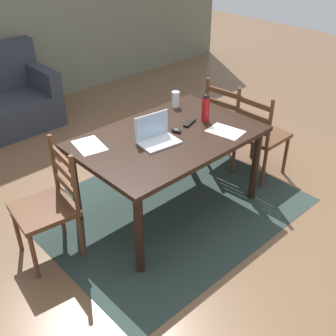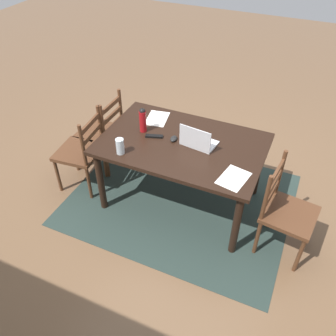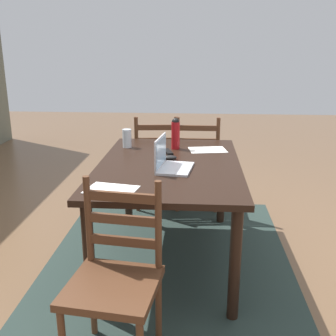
# 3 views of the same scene
# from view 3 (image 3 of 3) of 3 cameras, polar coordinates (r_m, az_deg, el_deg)

# --- Properties ---
(ground_plane) EXTENTS (14.00, 14.00, 0.00)m
(ground_plane) POSITION_cam_3_polar(r_m,az_deg,el_deg) (3.26, 0.17, -12.41)
(ground_plane) COLOR brown
(area_rug) EXTENTS (2.31, 1.85, 0.01)m
(area_rug) POSITION_cam_3_polar(r_m,az_deg,el_deg) (3.26, 0.17, -12.36)
(area_rug) COLOR #283833
(area_rug) RESTS_ON ground
(dining_table) EXTENTS (1.57, 1.03, 0.77)m
(dining_table) POSITION_cam_3_polar(r_m,az_deg,el_deg) (2.98, 0.18, -0.96)
(dining_table) COLOR black
(dining_table) RESTS_ON ground
(chair_left_far) EXTENTS (0.49, 0.49, 0.95)m
(chair_left_far) POSITION_cam_3_polar(r_m,az_deg,el_deg) (2.13, -7.48, -15.39)
(chair_left_far) COLOR #56331E
(chair_left_far) RESTS_ON ground
(chair_right_far) EXTENTS (0.48, 0.48, 0.95)m
(chair_right_far) POSITION_cam_3_polar(r_m,az_deg,el_deg) (4.09, -1.61, 0.82)
(chair_right_far) COLOR #56331E
(chair_right_far) RESTS_ON ground
(chair_right_near) EXTENTS (0.44, 0.44, 0.95)m
(chair_right_near) POSITION_cam_3_polar(r_m,az_deg,el_deg) (4.07, 4.10, 0.70)
(chair_right_near) COLOR #56331E
(chair_right_near) RESTS_ON ground
(laptop) EXTENTS (0.35, 0.26, 0.23)m
(laptop) POSITION_cam_3_polar(r_m,az_deg,el_deg) (2.80, 0.11, 0.97)
(laptop) COLOR silver
(laptop) RESTS_ON dining_table
(water_bottle) EXTENTS (0.07, 0.07, 0.26)m
(water_bottle) POSITION_cam_3_polar(r_m,az_deg,el_deg) (3.34, 1.07, 4.95)
(water_bottle) COLOR #A81419
(water_bottle) RESTS_ON dining_table
(drinking_glass) EXTENTS (0.08, 0.08, 0.15)m
(drinking_glass) POSITION_cam_3_polar(r_m,az_deg,el_deg) (3.43, -5.78, 4.18)
(drinking_glass) COLOR silver
(drinking_glass) RESTS_ON dining_table
(computer_mouse) EXTENTS (0.07, 0.11, 0.03)m
(computer_mouse) POSITION_cam_3_polar(r_m,az_deg,el_deg) (3.04, 0.36, 1.48)
(computer_mouse) COLOR black
(computer_mouse) RESTS_ON dining_table
(tv_remote) EXTENTS (0.18, 0.10, 0.02)m
(tv_remote) POSITION_cam_3_polar(r_m,az_deg,el_deg) (3.23, 0.00, 2.29)
(tv_remote) COLOR black
(tv_remote) RESTS_ON dining_table
(paper_stack_left) EXTENTS (0.26, 0.33, 0.00)m
(paper_stack_left) POSITION_cam_3_polar(r_m,az_deg,el_deg) (2.44, -7.97, -3.03)
(paper_stack_left) COLOR white
(paper_stack_left) RESTS_ON dining_table
(paper_stack_right) EXTENTS (0.26, 0.33, 0.00)m
(paper_stack_right) POSITION_cam_3_polar(r_m,az_deg,el_deg) (3.34, 5.59, 2.55)
(paper_stack_right) COLOR white
(paper_stack_right) RESTS_ON dining_table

